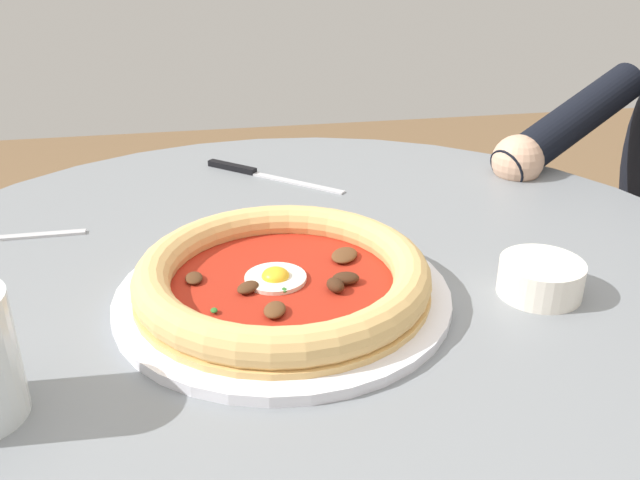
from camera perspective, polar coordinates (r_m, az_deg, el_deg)
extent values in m
cylinder|color=gray|center=(0.68, -1.15, -4.67)|extent=(0.95, 0.95, 0.03)
cylinder|color=white|center=(0.64, -3.05, -4.57)|extent=(0.31, 0.31, 0.01)
cylinder|color=#E0B26B|center=(0.64, -3.07, -3.95)|extent=(0.27, 0.27, 0.01)
torus|color=#E0B26B|center=(0.63, -3.10, -2.83)|extent=(0.27, 0.27, 0.03)
cylinder|color=#A82314|center=(0.64, -3.08, -3.56)|extent=(0.25, 0.25, 0.00)
cylinder|color=white|center=(0.64, -3.67, -3.15)|extent=(0.06, 0.06, 0.00)
ellipsoid|color=yellow|center=(0.64, -3.68, -3.00)|extent=(0.03, 0.03, 0.02)
ellipsoid|color=#3D2314|center=(0.62, 1.27, -3.73)|extent=(0.02, 0.02, 0.01)
ellipsoid|color=brown|center=(0.68, 2.02, -1.25)|extent=(0.04, 0.04, 0.01)
ellipsoid|color=#3D2314|center=(0.57, 3.33, -7.00)|extent=(0.03, 0.03, 0.01)
ellipsoid|color=#3D2314|center=(0.63, 2.13, -3.16)|extent=(0.02, 0.03, 0.01)
ellipsoid|color=brown|center=(0.59, -3.74, -5.75)|extent=(0.03, 0.03, 0.01)
ellipsoid|color=#4C2D19|center=(0.62, -5.94, -3.89)|extent=(0.03, 0.03, 0.01)
ellipsoid|color=#4C2D19|center=(0.65, -10.32, -3.09)|extent=(0.02, 0.02, 0.01)
ellipsoid|color=#2D6B28|center=(0.63, -2.82, -3.22)|extent=(0.01, 0.01, 0.00)
ellipsoid|color=#2D6B28|center=(0.62, -2.95, -4.13)|extent=(0.01, 0.01, 0.00)
ellipsoid|color=#2D6B28|center=(0.59, -8.70, -5.74)|extent=(0.01, 0.01, 0.00)
cube|color=silver|center=(0.92, -1.85, 4.71)|extent=(0.10, 0.11, 0.00)
cube|color=black|center=(0.97, -7.23, 5.97)|extent=(0.06, 0.07, 0.01)
cylinder|color=white|center=(0.68, 17.67, -2.98)|extent=(0.08, 0.08, 0.03)
cylinder|color=olive|center=(0.68, 17.77, -2.37)|extent=(0.06, 0.06, 0.01)
cylinder|color=black|center=(1.05, 19.84, 9.05)|extent=(0.16, 0.26, 0.14)
sphere|color=tan|center=(0.98, 15.94, 6.30)|extent=(0.07, 0.07, 0.07)
cylinder|color=#B7B2A8|center=(1.38, 16.70, -12.97)|extent=(0.02, 0.02, 0.44)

